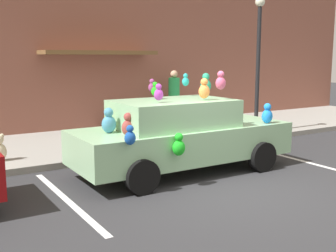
{
  "coord_description": "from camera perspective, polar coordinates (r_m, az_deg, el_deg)",
  "views": [
    {
      "loc": [
        -4.85,
        -5.75,
        2.41
      ],
      "look_at": [
        -0.03,
        2.06,
        0.9
      ],
      "focal_mm": 44.86,
      "sensor_mm": 36.0,
      "label": 1
    }
  ],
  "objects": [
    {
      "name": "street_lamp_post",
      "position": [
        12.8,
        12.18,
        9.88
      ],
      "size": [
        0.28,
        0.28,
        3.97
      ],
      "color": "black",
      "rests_on": "sidewalk"
    },
    {
      "name": "pedestrian_walking_past",
      "position": [
        14.35,
        0.82,
        3.67
      ],
      "size": [
        0.38,
        0.38,
        1.82
      ],
      "color": "green",
      "rests_on": "sidewalk"
    },
    {
      "name": "parking_stripe_front",
      "position": [
        10.53,
        16.71,
        -4.27
      ],
      "size": [
        0.12,
        3.6,
        0.01
      ],
      "primitive_type": "cube",
      "color": "silver",
      "rests_on": "ground"
    },
    {
      "name": "plush_covered_car",
      "position": [
        8.78,
        1.7,
        -1.19
      ],
      "size": [
        4.66,
        2.04,
        2.14
      ],
      "color": "#94C695",
      "rests_on": "ground"
    },
    {
      "name": "storefront_building",
      "position": [
        13.8,
        -11.32,
        12.41
      ],
      "size": [
        24.0,
        1.25,
        6.4
      ],
      "color": "brown",
      "rests_on": "ground"
    },
    {
      "name": "parking_stripe_rear",
      "position": [
        7.48,
        -13.61,
        -9.71
      ],
      "size": [
        0.12,
        3.6,
        0.01
      ],
      "primitive_type": "cube",
      "color": "silver",
      "rests_on": "ground"
    },
    {
      "name": "sidewalk",
      "position": [
        12.02,
        -7.28,
        -1.94
      ],
      "size": [
        24.0,
        4.0,
        0.15
      ],
      "primitive_type": "cube",
      "color": "gray",
      "rests_on": "ground"
    },
    {
      "name": "ground_plane",
      "position": [
        7.9,
        8.13,
        -8.52
      ],
      "size": [
        60.0,
        60.0,
        0.0
      ],
      "primitive_type": "plane",
      "color": "#2D2D30"
    }
  ]
}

